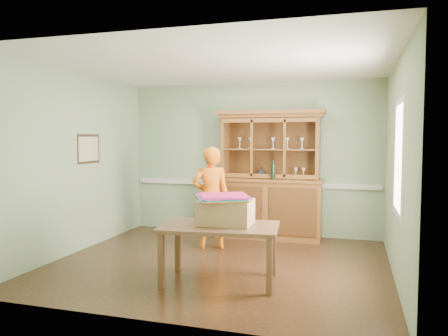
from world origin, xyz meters
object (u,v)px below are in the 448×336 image
(china_hutch, at_px, (269,193))
(cardboard_box, at_px, (226,212))
(person, at_px, (211,198))
(dining_table, at_px, (220,232))

(china_hutch, distance_m, cardboard_box, 2.40)
(cardboard_box, height_order, person, person)
(dining_table, xyz_separation_m, cardboard_box, (0.05, 0.10, 0.23))
(cardboard_box, distance_m, person, 1.53)
(china_hutch, xyz_separation_m, cardboard_box, (-0.07, -2.40, 0.07))
(dining_table, xyz_separation_m, person, (-0.60, 1.48, 0.19))
(dining_table, height_order, cardboard_box, cardboard_box)
(china_hutch, relative_size, dining_table, 1.49)
(china_hutch, height_order, dining_table, china_hutch)
(dining_table, distance_m, cardboard_box, 0.25)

